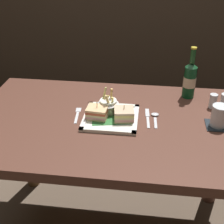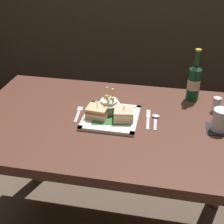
# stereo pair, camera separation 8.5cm
# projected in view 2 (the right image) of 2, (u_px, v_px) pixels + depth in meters

# --- Properties ---
(dining_table) EXTENTS (1.29, 0.77, 0.72)m
(dining_table) POSITION_uv_depth(u_px,v_px,m) (113.00, 143.00, 1.47)
(dining_table) COLOR #532F23
(dining_table) RESTS_ON ground_plane
(square_plate) EXTENTS (0.24, 0.24, 0.02)m
(square_plate) POSITION_uv_depth(u_px,v_px,m) (111.00, 118.00, 1.42)
(square_plate) COLOR white
(square_plate) RESTS_ON dining_table
(sandwich_half_left) EXTENTS (0.10, 0.08, 0.08)m
(sandwich_half_left) POSITION_uv_depth(u_px,v_px,m) (97.00, 112.00, 1.40)
(sandwich_half_left) COLOR #D8B77B
(sandwich_half_left) RESTS_ON square_plate
(sandwich_half_right) EXTENTS (0.10, 0.09, 0.07)m
(sandwich_half_right) POSITION_uv_depth(u_px,v_px,m) (124.00, 115.00, 1.38)
(sandwich_half_right) COLOR #DCB988
(sandwich_half_right) RESTS_ON square_plate
(fries_cup) EXTENTS (0.10, 0.10, 0.11)m
(fries_cup) POSITION_uv_depth(u_px,v_px,m) (109.00, 103.00, 1.44)
(fries_cup) COLOR silver
(fries_cup) RESTS_ON square_plate
(beer_bottle) EXTENTS (0.06, 0.06, 0.26)m
(beer_bottle) POSITION_uv_depth(u_px,v_px,m) (194.00, 82.00, 1.54)
(beer_bottle) COLOR #0C4220
(beer_bottle) RESTS_ON dining_table
(drink_coaster) EXTENTS (0.10, 0.10, 0.00)m
(drink_coaster) POSITION_uv_depth(u_px,v_px,m) (218.00, 130.00, 1.34)
(drink_coaster) COLOR black
(drink_coaster) RESTS_ON dining_table
(water_glass) EXTENTS (0.07, 0.07, 0.10)m
(water_glass) POSITION_uv_depth(u_px,v_px,m) (220.00, 121.00, 1.32)
(water_glass) COLOR silver
(water_glass) RESTS_ON dining_table
(fork) EXTENTS (0.03, 0.14, 0.00)m
(fork) POSITION_uv_depth(u_px,v_px,m) (79.00, 113.00, 1.46)
(fork) COLOR silver
(fork) RESTS_ON dining_table
(knife) EXTENTS (0.03, 0.16, 0.00)m
(knife) POSITION_uv_depth(u_px,v_px,m) (148.00, 118.00, 1.42)
(knife) COLOR silver
(knife) RESTS_ON dining_table
(spoon) EXTENTS (0.03, 0.12, 0.01)m
(spoon) POSITION_uv_depth(u_px,v_px,m) (156.00, 118.00, 1.42)
(spoon) COLOR silver
(spoon) RESTS_ON dining_table
(salt_shaker) EXTENTS (0.04, 0.04, 0.07)m
(salt_shaker) POSITION_uv_depth(u_px,v_px,m) (216.00, 105.00, 1.47)
(salt_shaker) COLOR silver
(salt_shaker) RESTS_ON dining_table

